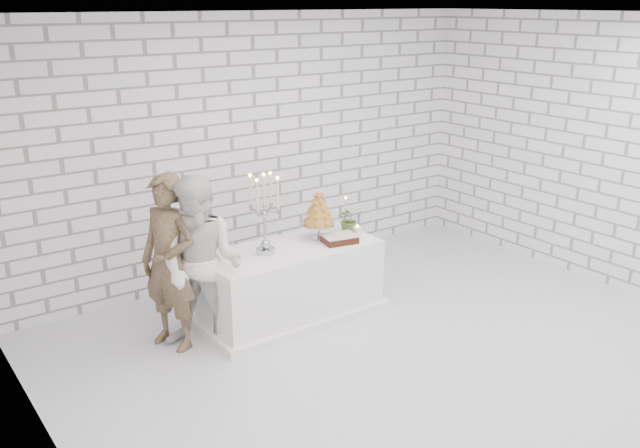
{
  "coord_description": "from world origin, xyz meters",
  "views": [
    {
      "loc": [
        -3.89,
        -4.14,
        3.11
      ],
      "look_at": [
        -0.25,
        0.89,
        1.05
      ],
      "focal_mm": 38.02,
      "sensor_mm": 36.0,
      "label": 1
    }
  ],
  "objects": [
    {
      "name": "wall_back",
      "position": [
        0.0,
        2.5,
        1.5
      ],
      "size": [
        6.0,
        0.01,
        3.0
      ],
      "primitive_type": "cube",
      "color": "white",
      "rests_on": "ground"
    },
    {
      "name": "pillar_candle",
      "position": [
        0.33,
        1.03,
        0.81
      ],
      "size": [
        0.1,
        0.1,
        0.12
      ],
      "primitive_type": "cylinder",
      "rotation": [
        0.0,
        0.0,
        -0.24
      ],
      "color": "white",
      "rests_on": "cake_table"
    },
    {
      "name": "flowers",
      "position": [
        0.36,
        1.21,
        0.9
      ],
      "size": [
        0.34,
        0.32,
        0.3
      ],
      "primitive_type": "imported",
      "rotation": [
        0.0,
        0.0,
        -0.41
      ],
      "color": "#3A602E",
      "rests_on": "cake_table"
    },
    {
      "name": "extra_taper",
      "position": [
        0.45,
        1.38,
        0.91
      ],
      "size": [
        0.06,
        0.06,
        0.32
      ],
      "primitive_type": "cylinder",
      "rotation": [
        0.0,
        0.0,
        0.06
      ],
      "color": "beige",
      "rests_on": "cake_table"
    },
    {
      "name": "cake_table",
      "position": [
        -0.4,
        1.19,
        0.38
      ],
      "size": [
        1.8,
        0.8,
        0.75
      ],
      "primitive_type": "cube",
      "color": "white",
      "rests_on": "ground"
    },
    {
      "name": "candelabra",
      "position": [
        -0.69,
        1.2,
        1.16
      ],
      "size": [
        0.39,
        0.39,
        0.81
      ],
      "primitive_type": null,
      "rotation": [
        0.0,
        0.0,
        -0.22
      ],
      "color": "#A3A3AE",
      "rests_on": "cake_table"
    },
    {
      "name": "wall_left",
      "position": [
        -3.0,
        0.0,
        1.5
      ],
      "size": [
        0.01,
        5.0,
        3.0
      ],
      "primitive_type": "cube",
      "color": "white",
      "rests_on": "ground"
    },
    {
      "name": "ground",
      "position": [
        0.0,
        0.0,
        0.0
      ],
      "size": [
        6.0,
        5.0,
        0.01
      ],
      "primitive_type": "cube",
      "color": "silver",
      "rests_on": "ground"
    },
    {
      "name": "wall_right",
      "position": [
        3.0,
        0.0,
        1.5
      ],
      "size": [
        0.01,
        5.0,
        3.0
      ],
      "primitive_type": "cube",
      "color": "white",
      "rests_on": "ground"
    },
    {
      "name": "chocolate_cake",
      "position": [
        0.09,
        1.02,
        0.79
      ],
      "size": [
        0.38,
        0.3,
        0.08
      ],
      "primitive_type": "cube",
      "rotation": [
        0.0,
        0.0,
        -0.21
      ],
      "color": "black",
      "rests_on": "cake_table"
    },
    {
      "name": "croquembouche",
      "position": [
        -0.02,
        1.24,
        1.01
      ],
      "size": [
        0.39,
        0.39,
        0.53
      ],
      "primitive_type": null,
      "rotation": [
        0.0,
        0.0,
        -0.17
      ],
      "color": "#976126",
      "rests_on": "cake_table"
    },
    {
      "name": "bride",
      "position": [
        -1.42,
        1.1,
        0.83
      ],
      "size": [
        1.0,
        1.01,
        1.65
      ],
      "primitive_type": "imported",
      "rotation": [
        0.0,
        0.0,
        -0.83
      ],
      "color": "silver",
      "rests_on": "ground"
    },
    {
      "name": "groom",
      "position": [
        -1.64,
        1.32,
        0.83
      ],
      "size": [
        0.61,
        0.71,
        1.66
      ],
      "primitive_type": "imported",
      "rotation": [
        0.0,
        0.0,
        -1.16
      ],
      "color": "#443422",
      "rests_on": "ground"
    },
    {
      "name": "ceiling",
      "position": [
        0.0,
        0.0,
        3.0
      ],
      "size": [
        6.0,
        5.0,
        0.01
      ],
      "primitive_type": "cube",
      "color": "white",
      "rests_on": "ground"
    }
  ]
}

